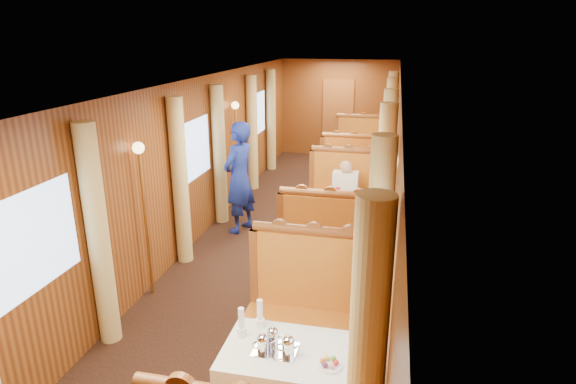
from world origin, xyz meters
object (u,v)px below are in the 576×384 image
(banquette_far_fwd, at_px, (354,178))
(banquette_far_aft, at_px, (361,154))
(banquette_mid_fwd, at_px, (330,254))
(rose_vase_far, at_px, (359,142))
(banquette_near_aft, at_px, (310,316))
(steward, at_px, (239,178))
(banquette_mid_aft, at_px, (346,202))
(teapot_left, at_px, (263,346))
(table_mid, at_px, (339,228))
(teapot_right, at_px, (288,349))
(teapot_back, at_px, (273,339))
(fruit_plate, at_px, (329,364))
(passenger, at_px, (345,190))
(tea_tray, at_px, (275,350))
(table_far, at_px, (358,167))
(rose_vase_mid, at_px, (338,192))

(banquette_far_fwd, distance_m, banquette_far_aft, 2.03)
(banquette_mid_fwd, relative_size, rose_vase_far, 3.72)
(banquette_near_aft, bearing_deg, steward, 119.83)
(banquette_mid_fwd, bearing_deg, banquette_far_fwd, 90.00)
(banquette_near_aft, bearing_deg, banquette_far_fwd, 90.00)
(banquette_mid_fwd, height_order, steward, steward)
(banquette_mid_aft, bearing_deg, banquette_far_fwd, 90.00)
(banquette_far_fwd, distance_m, teapot_left, 6.08)
(banquette_mid_aft, xyz_separation_m, teapot_left, (-0.19, -4.60, 0.39))
(table_mid, relative_size, teapot_right, 6.19)
(banquette_near_aft, height_order, steward, steward)
(teapot_back, height_order, fruit_plate, teapot_back)
(banquette_far_fwd, height_order, passenger, banquette_far_fwd)
(passenger, bearing_deg, teapot_right, -89.83)
(teapot_right, distance_m, passenger, 4.30)
(banquette_mid_aft, height_order, fruit_plate, banquette_mid_aft)
(banquette_near_aft, xyz_separation_m, passenger, (-0.00, 3.21, 0.32))
(tea_tray, relative_size, passenger, 0.45)
(banquette_mid_fwd, distance_m, banquette_far_aft, 5.53)
(table_mid, xyz_separation_m, table_far, (0.00, 3.50, 0.00))
(banquette_mid_aft, relative_size, banquette_far_aft, 1.00)
(table_far, xyz_separation_m, banquette_far_fwd, (0.00, -1.01, 0.05))
(fruit_plate, xyz_separation_m, rose_vase_far, (-0.34, 7.11, 0.16))
(banquette_far_aft, distance_m, teapot_left, 8.11)
(table_mid, relative_size, steward, 0.57)
(rose_vase_far, bearing_deg, tea_tray, -90.83)
(banquette_mid_fwd, bearing_deg, table_far, 90.00)
(table_mid, bearing_deg, rose_vase_far, 89.97)
(banquette_far_fwd, xyz_separation_m, teapot_back, (-0.14, -5.96, 0.39))
(banquette_far_aft, relative_size, steward, 0.73)
(banquette_near_aft, bearing_deg, table_far, 90.00)
(teapot_left, relative_size, fruit_plate, 0.78)
(tea_tray, bearing_deg, banquette_far_fwd, 89.05)
(table_mid, relative_size, teapot_back, 6.73)
(banquette_near_aft, distance_m, table_far, 5.99)
(tea_tray, bearing_deg, teapot_right, -22.70)
(tea_tray, bearing_deg, fruit_plate, -11.28)
(table_mid, relative_size, banquette_mid_aft, 0.78)
(teapot_right, bearing_deg, banquette_far_aft, 77.00)
(banquette_mid_fwd, height_order, passenger, banquette_mid_fwd)
(banquette_far_fwd, bearing_deg, banquette_mid_aft, -90.00)
(table_mid, height_order, teapot_left, teapot_left)
(fruit_plate, bearing_deg, teapot_back, 162.89)
(banquette_mid_aft, bearing_deg, steward, -161.29)
(table_far, distance_m, fruit_plate, 7.14)
(rose_vase_far, bearing_deg, teapot_right, -89.91)
(banquette_far_fwd, bearing_deg, teapot_back, -91.32)
(banquette_mid_fwd, xyz_separation_m, banquette_far_aft, (0.00, 5.53, 0.00))
(banquette_near_aft, xyz_separation_m, teapot_right, (0.01, -1.10, 0.40))
(rose_vase_far, bearing_deg, rose_vase_mid, -90.61)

